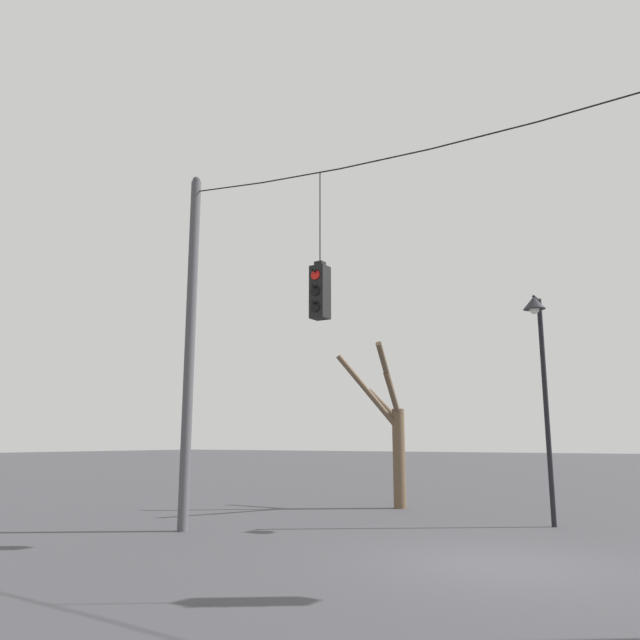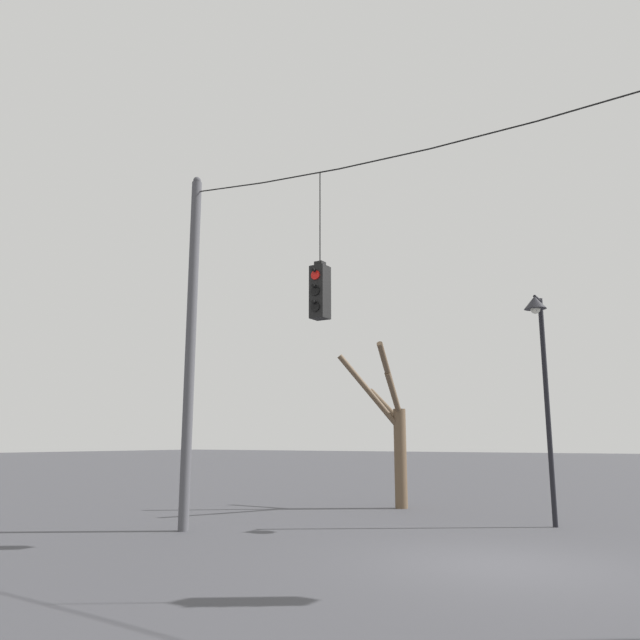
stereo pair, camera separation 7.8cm
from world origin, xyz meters
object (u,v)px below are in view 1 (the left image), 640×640
object	(u,v)px
traffic_light_over_intersection	(320,291)
bare_tree	(392,432)
utility_pole_left	(190,345)
street_lamp	(539,349)

from	to	relation	value
traffic_light_over_intersection	bare_tree	world-z (taller)	traffic_light_over_intersection
utility_pole_left	bare_tree	size ratio (longest dim) A/B	1.78
bare_tree	utility_pole_left	bearing A→B (deg)	-107.03
utility_pole_left	bare_tree	xyz separation A→B (m)	(2.07, 6.76, -1.97)
street_lamp	bare_tree	xyz separation A→B (m)	(-4.90, 2.00, -1.93)
utility_pole_left	traffic_light_over_intersection	bearing A→B (deg)	-0.12
traffic_light_over_intersection	utility_pole_left	bearing A→B (deg)	179.88
street_lamp	bare_tree	bearing A→B (deg)	157.75
utility_pole_left	bare_tree	world-z (taller)	utility_pole_left
traffic_light_over_intersection	bare_tree	bearing A→B (deg)	102.85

